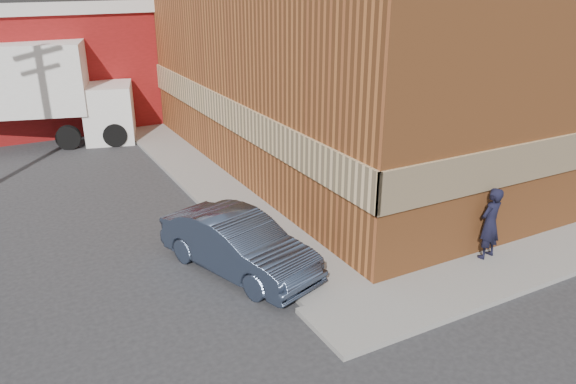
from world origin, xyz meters
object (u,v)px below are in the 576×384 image
man (490,223)px  brick_building (387,26)px  sedan (239,244)px  box_truck (24,87)px

man → brick_building: bearing=-122.5°
sedan → box_truck: (-3.20, 13.59, 1.65)m
box_truck → sedan: bearing=-61.1°
man → sedan: size_ratio=0.43×
box_truck → brick_building: bearing=-12.9°
sedan → box_truck: box_truck is taller
sedan → box_truck: bearing=84.2°
brick_building → man: brick_building is taller
man → sedan: man is taller
brick_building → box_truck: (-12.50, 6.79, -2.34)m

